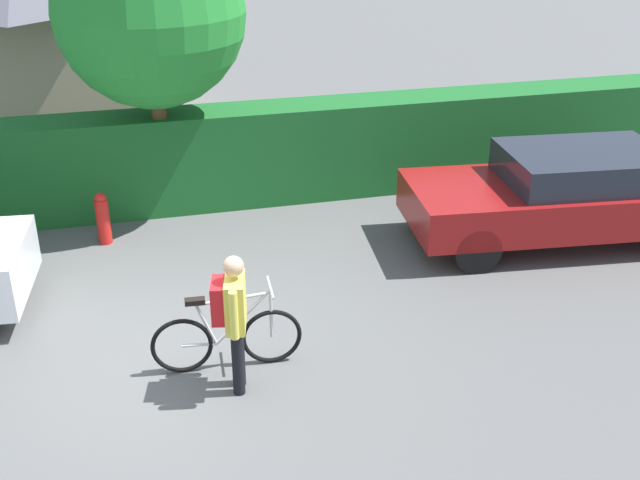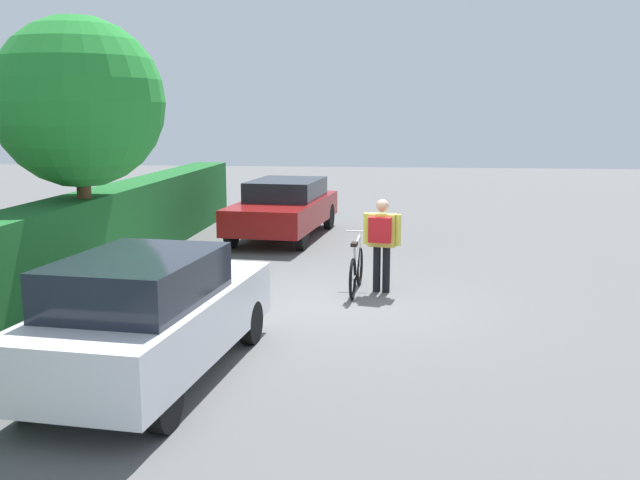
# 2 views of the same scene
# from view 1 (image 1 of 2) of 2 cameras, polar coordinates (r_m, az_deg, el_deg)

# --- Properties ---
(ground_plane) EXTENTS (60.00, 60.00, 0.00)m
(ground_plane) POSITION_cam_1_polar(r_m,az_deg,el_deg) (9.24, -11.84, -8.87)
(ground_plane) COLOR #555555
(hedge_row) EXTENTS (19.44, 0.90, 1.60)m
(hedge_row) POSITION_cam_1_polar(r_m,az_deg,el_deg) (13.02, -13.48, 5.38)
(hedge_row) COLOR #1A5A24
(hedge_row) RESTS_ON ground
(house_distant) EXTENTS (5.86, 4.97, 4.19)m
(house_distant) POSITION_cam_1_polar(r_m,az_deg,el_deg) (17.53, -20.37, 14.20)
(house_distant) COLOR tan
(house_distant) RESTS_ON ground
(parked_car_far) EXTENTS (4.76, 2.29, 1.41)m
(parked_car_far) POSITION_cam_1_polar(r_m,az_deg,el_deg) (12.20, 17.54, 3.27)
(parked_car_far) COLOR maroon
(parked_car_far) RESTS_ON ground
(bicycle) EXTENTS (1.69, 0.50, 0.99)m
(bicycle) POSITION_cam_1_polar(r_m,az_deg,el_deg) (8.86, -6.77, -7.10)
(bicycle) COLOR black
(bicycle) RESTS_ON ground
(person_rider) EXTENTS (0.42, 0.64, 1.61)m
(person_rider) POSITION_cam_1_polar(r_m,az_deg,el_deg) (8.20, -6.39, -5.20)
(person_rider) COLOR black
(person_rider) RESTS_ON ground
(tree_kerbside) EXTENTS (2.85, 2.85, 4.64)m
(tree_kerbside) POSITION_cam_1_polar(r_m,az_deg,el_deg) (12.24, -12.30, 15.92)
(tree_kerbside) COLOR brown
(tree_kerbside) RESTS_ON ground
(fire_hydrant) EXTENTS (0.20, 0.20, 0.81)m
(fire_hydrant) POSITION_cam_1_polar(r_m,az_deg,el_deg) (12.10, -15.55, 1.59)
(fire_hydrant) COLOR red
(fire_hydrant) RESTS_ON ground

